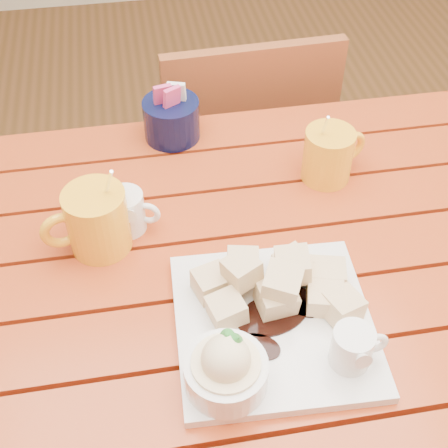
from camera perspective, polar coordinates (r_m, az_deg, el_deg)
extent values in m
cube|color=#A82C15|center=(0.86, 4.24, -15.58)|extent=(1.20, 0.11, 0.03)
cube|color=#A82C15|center=(0.92, 2.65, -9.46)|extent=(1.20, 0.11, 0.03)
cube|color=#A82C15|center=(0.99, 1.32, -4.12)|extent=(1.20, 0.11, 0.03)
cube|color=#A82C15|center=(1.06, 0.18, 0.50)|extent=(1.20, 0.11, 0.03)
cube|color=#A82C15|center=(1.15, -0.81, 4.47)|extent=(1.20, 0.11, 0.03)
cube|color=#A82C15|center=(1.24, -1.66, 7.90)|extent=(1.20, 0.11, 0.03)
cube|color=#A82C15|center=(1.28, -1.72, 6.41)|extent=(1.12, 0.04, 0.08)
cylinder|color=#A82C15|center=(1.64, 17.95, -0.77)|extent=(0.06, 0.06, 0.72)
cube|color=white|center=(0.90, 4.58, -9.12)|extent=(0.29, 0.29, 0.02)
cube|color=#C4883B|center=(0.89, 6.30, -3.77)|extent=(0.05, 0.05, 0.04)
cube|color=#C4883B|center=(0.90, -1.17, -5.42)|extent=(0.06, 0.06, 0.04)
cube|color=#C4883B|center=(0.90, 9.22, -6.72)|extent=(0.06, 0.06, 0.04)
cube|color=#C4883B|center=(0.88, 0.25, -7.84)|extent=(0.06, 0.06, 0.04)
cube|color=#C4883B|center=(0.93, 9.37, -4.70)|extent=(0.06, 0.06, 0.04)
cube|color=#C4883B|center=(0.89, 10.79, -7.43)|extent=(0.06, 0.06, 0.04)
cube|color=#C4883B|center=(0.93, 6.25, -3.76)|extent=(0.06, 0.06, 0.04)
cube|color=#C4883B|center=(0.89, 4.82, -6.80)|extent=(0.05, 0.05, 0.04)
cube|color=#C4883B|center=(0.93, 1.72, -3.90)|extent=(0.06, 0.06, 0.04)
cube|color=#C4883B|center=(0.88, 1.63, -4.29)|extent=(0.07, 0.07, 0.04)
cube|color=#C4883B|center=(0.87, 5.38, -5.39)|extent=(0.07, 0.07, 0.04)
cylinder|color=white|center=(0.82, 0.17, -13.48)|extent=(0.11, 0.11, 0.04)
cylinder|color=#FFEBBB|center=(0.81, 0.18, -13.04)|extent=(0.09, 0.09, 0.03)
sphere|color=#FFEBBB|center=(0.79, 0.18, -12.26)|extent=(0.06, 0.06, 0.06)
cone|color=#2C8731|center=(0.77, 1.18, -10.56)|extent=(0.04, 0.04, 0.03)
cone|color=#2C8731|center=(0.78, 0.25, -10.16)|extent=(0.03, 0.03, 0.03)
cylinder|color=white|center=(0.84, 11.59, -11.00)|extent=(0.06, 0.06, 0.06)
cylinder|color=black|center=(0.82, 11.85, -10.01)|extent=(0.04, 0.04, 0.01)
cone|color=white|center=(0.81, 12.42, -11.73)|extent=(0.02, 0.02, 0.03)
torus|color=white|center=(0.85, 13.64, -10.54)|extent=(0.04, 0.01, 0.04)
cylinder|color=#FFAB20|center=(0.98, -11.48, 0.32)|extent=(0.10, 0.10, 0.11)
cylinder|color=black|center=(0.95, -11.87, 2.24)|extent=(0.08, 0.08, 0.01)
torus|color=#FFAB20|center=(0.98, -14.63, -0.57)|extent=(0.07, 0.03, 0.07)
cylinder|color=silver|center=(0.96, -10.87, 2.47)|extent=(0.04, 0.06, 0.14)
cylinder|color=#FFAB20|center=(1.11, 9.47, 6.21)|extent=(0.09, 0.09, 0.10)
cylinder|color=black|center=(1.08, 9.73, 7.87)|extent=(0.07, 0.07, 0.01)
torus|color=#FFAB20|center=(1.13, 11.52, 6.96)|extent=(0.06, 0.03, 0.06)
cylinder|color=silver|center=(1.09, 8.81, 7.84)|extent=(0.01, 0.06, 0.13)
cylinder|color=white|center=(1.02, -8.95, 1.11)|extent=(0.06, 0.06, 0.07)
cylinder|color=white|center=(0.99, -9.16, 2.45)|extent=(0.05, 0.05, 0.01)
cone|color=white|center=(0.98, -9.01, 0.94)|extent=(0.03, 0.03, 0.03)
torus|color=white|center=(1.01, -6.95, 1.43)|extent=(0.04, 0.02, 0.04)
cylinder|color=black|center=(1.20, -4.82, 9.51)|extent=(0.11, 0.11, 0.08)
cube|color=#D83A74|center=(1.17, -5.63, 11.51)|extent=(0.04, 0.02, 0.05)
cube|color=white|center=(1.17, -4.34, 11.77)|extent=(0.04, 0.02, 0.05)
cube|color=#D83A74|center=(1.16, -4.80, 11.29)|extent=(0.04, 0.03, 0.05)
cube|color=brown|center=(1.71, 0.87, 6.23)|extent=(0.41, 0.41, 0.03)
cylinder|color=brown|center=(2.00, 4.47, 5.15)|extent=(0.03, 0.03, 0.39)
cylinder|color=brown|center=(1.95, -5.17, 3.79)|extent=(0.03, 0.03, 0.39)
cylinder|color=brown|center=(1.77, 7.36, -1.81)|extent=(0.03, 0.03, 0.39)
cylinder|color=brown|center=(1.71, -3.49, -3.57)|extent=(0.03, 0.03, 0.39)
cube|color=brown|center=(1.43, 2.56, 8.66)|extent=(0.40, 0.04, 0.41)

